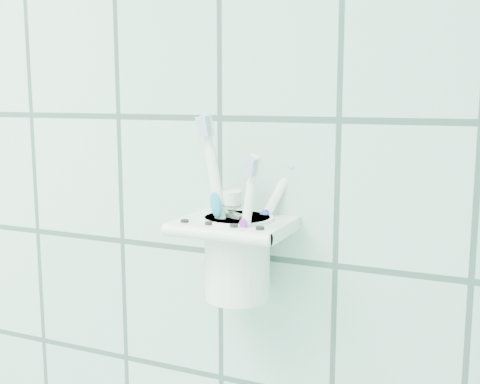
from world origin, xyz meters
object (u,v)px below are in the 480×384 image
(toothbrush_pink, at_px, (231,206))
(toothpaste_tube, at_px, (229,231))
(toothbrush_blue, at_px, (227,214))
(holder_bracket, at_px, (234,227))
(toothbrush_orange, at_px, (236,219))
(cup, at_px, (237,254))

(toothbrush_pink, height_order, toothpaste_tube, toothbrush_pink)
(toothbrush_blue, bearing_deg, holder_bracket, 19.56)
(toothbrush_pink, distance_m, toothbrush_orange, 0.02)
(cup, distance_m, toothbrush_blue, 0.05)
(cup, height_order, toothbrush_orange, toothbrush_orange)
(toothbrush_pink, bearing_deg, holder_bracket, 102.78)
(toothbrush_orange, bearing_deg, toothpaste_tube, 152.42)
(toothbrush_orange, bearing_deg, toothbrush_pink, -104.87)
(holder_bracket, distance_m, toothbrush_blue, 0.02)
(holder_bracket, distance_m, toothbrush_pink, 0.03)
(toothbrush_blue, bearing_deg, toothpaste_tube, 107.41)
(toothbrush_orange, bearing_deg, holder_bracket, 143.76)
(toothbrush_pink, bearing_deg, toothbrush_orange, 66.39)
(holder_bracket, relative_size, cup, 1.30)
(toothbrush_orange, xyz_separation_m, toothpaste_tube, (-0.02, 0.01, -0.02))
(toothpaste_tube, bearing_deg, toothbrush_pink, -42.07)
(toothpaste_tube, bearing_deg, cup, -1.08)
(holder_bracket, bearing_deg, toothbrush_blue, -170.18)
(cup, bearing_deg, toothbrush_pink, -92.02)
(toothbrush_blue, bearing_deg, cup, 37.15)
(cup, xyz_separation_m, toothbrush_pink, (-0.00, -0.02, 0.06))
(toothbrush_orange, bearing_deg, toothbrush_blue, 178.46)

